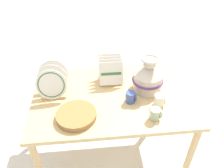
{
  "coord_description": "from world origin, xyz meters",
  "views": [
    {
      "loc": [
        -0.14,
        -1.4,
        1.94
      ],
      "look_at": [
        0.0,
        0.0,
        0.86
      ],
      "focal_mm": 35.0,
      "sensor_mm": 36.0,
      "label": 1
    }
  ],
  "objects_px": {
    "ceramic_vase": "(148,77)",
    "mug_cream_glaze": "(159,100)",
    "mug_cobalt_glaze": "(131,97)",
    "dish_rack_round_plates": "(53,84)",
    "dish_rack_square_plates": "(110,73)",
    "mug_sage_glaze": "(155,114)",
    "wicker_charger_stack": "(76,115)"
  },
  "relations": [
    {
      "from": "mug_cobalt_glaze",
      "to": "mug_sage_glaze",
      "type": "bearing_deg",
      "value": -54.43
    },
    {
      "from": "ceramic_vase",
      "to": "dish_rack_square_plates",
      "type": "height_order",
      "value": "ceramic_vase"
    },
    {
      "from": "wicker_charger_stack",
      "to": "mug_cream_glaze",
      "type": "distance_m",
      "value": 0.65
    },
    {
      "from": "ceramic_vase",
      "to": "mug_cream_glaze",
      "type": "height_order",
      "value": "ceramic_vase"
    },
    {
      "from": "wicker_charger_stack",
      "to": "mug_sage_glaze",
      "type": "distance_m",
      "value": 0.58
    },
    {
      "from": "dish_rack_round_plates",
      "to": "mug_sage_glaze",
      "type": "bearing_deg",
      "value": -25.17
    },
    {
      "from": "ceramic_vase",
      "to": "mug_sage_glaze",
      "type": "xyz_separation_m",
      "value": [
        -0.02,
        -0.35,
        -0.08
      ]
    },
    {
      "from": "dish_rack_round_plates",
      "to": "wicker_charger_stack",
      "type": "height_order",
      "value": "dish_rack_round_plates"
    },
    {
      "from": "ceramic_vase",
      "to": "dish_rack_round_plates",
      "type": "bearing_deg",
      "value": 179.26
    },
    {
      "from": "dish_rack_round_plates",
      "to": "dish_rack_square_plates",
      "type": "relative_size",
      "value": 1.18
    },
    {
      "from": "ceramic_vase",
      "to": "dish_rack_square_plates",
      "type": "xyz_separation_m",
      "value": [
        -0.3,
        0.16,
        -0.05
      ]
    },
    {
      "from": "dish_rack_round_plates",
      "to": "wicker_charger_stack",
      "type": "distance_m",
      "value": 0.36
    },
    {
      "from": "dish_rack_square_plates",
      "to": "mug_cobalt_glaze",
      "type": "bearing_deg",
      "value": -65.97
    },
    {
      "from": "mug_sage_glaze",
      "to": "wicker_charger_stack",
      "type": "bearing_deg",
      "value": 173.09
    },
    {
      "from": "wicker_charger_stack",
      "to": "mug_cobalt_glaze",
      "type": "xyz_separation_m",
      "value": [
        0.43,
        0.13,
        0.02
      ]
    },
    {
      "from": "dish_rack_round_plates",
      "to": "mug_sage_glaze",
      "type": "height_order",
      "value": "dish_rack_round_plates"
    },
    {
      "from": "ceramic_vase",
      "to": "dish_rack_round_plates",
      "type": "distance_m",
      "value": 0.79
    },
    {
      "from": "mug_cobalt_glaze",
      "to": "mug_cream_glaze",
      "type": "relative_size",
      "value": 1.0
    },
    {
      "from": "mug_sage_glaze",
      "to": "mug_cobalt_glaze",
      "type": "xyz_separation_m",
      "value": [
        -0.15,
        0.2,
        0.0
      ]
    },
    {
      "from": "ceramic_vase",
      "to": "mug_cream_glaze",
      "type": "bearing_deg",
      "value": -75.98
    },
    {
      "from": "ceramic_vase",
      "to": "mug_cream_glaze",
      "type": "distance_m",
      "value": 0.23
    },
    {
      "from": "wicker_charger_stack",
      "to": "dish_rack_round_plates",
      "type": "bearing_deg",
      "value": 123.18
    },
    {
      "from": "dish_rack_round_plates",
      "to": "mug_cobalt_glaze",
      "type": "distance_m",
      "value": 0.64
    },
    {
      "from": "dish_rack_round_plates",
      "to": "mug_cobalt_glaze",
      "type": "height_order",
      "value": "dish_rack_round_plates"
    },
    {
      "from": "wicker_charger_stack",
      "to": "mug_cream_glaze",
      "type": "height_order",
      "value": "mug_cream_glaze"
    },
    {
      "from": "mug_sage_glaze",
      "to": "mug_cobalt_glaze",
      "type": "height_order",
      "value": "same"
    },
    {
      "from": "ceramic_vase",
      "to": "mug_cream_glaze",
      "type": "xyz_separation_m",
      "value": [
        0.05,
        -0.21,
        -0.08
      ]
    },
    {
      "from": "dish_rack_round_plates",
      "to": "mug_sage_glaze",
      "type": "distance_m",
      "value": 0.85
    },
    {
      "from": "wicker_charger_stack",
      "to": "mug_sage_glaze",
      "type": "height_order",
      "value": "mug_sage_glaze"
    },
    {
      "from": "ceramic_vase",
      "to": "mug_cobalt_glaze",
      "type": "xyz_separation_m",
      "value": [
        -0.16,
        -0.15,
        -0.08
      ]
    },
    {
      "from": "wicker_charger_stack",
      "to": "mug_cream_glaze",
      "type": "relative_size",
      "value": 3.17
    },
    {
      "from": "dish_rack_round_plates",
      "to": "dish_rack_square_plates",
      "type": "height_order",
      "value": "dish_rack_round_plates"
    }
  ]
}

